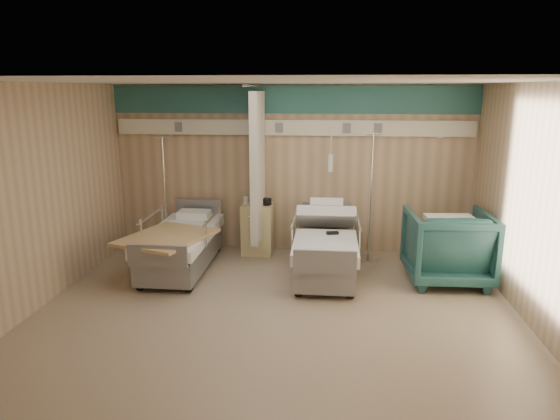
% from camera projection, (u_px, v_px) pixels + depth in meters
% --- Properties ---
extents(ground, '(6.00, 5.00, 0.00)m').
position_uv_depth(ground, '(276.00, 309.00, 6.32)').
color(ground, gray).
rests_on(ground, ground).
extents(room_walls, '(6.04, 5.04, 2.82)m').
position_uv_depth(room_walls, '(276.00, 160.00, 6.13)').
color(room_walls, tan).
rests_on(room_walls, ground).
extents(bed_right, '(1.00, 2.16, 0.63)m').
position_uv_depth(bed_right, '(325.00, 254.00, 7.45)').
color(bed_right, white).
rests_on(bed_right, ground).
extents(bed_left, '(1.00, 2.16, 0.63)m').
position_uv_depth(bed_left, '(182.00, 250.00, 7.66)').
color(bed_left, white).
rests_on(bed_left, ground).
extents(bedside_cabinet, '(0.50, 0.48, 0.85)m').
position_uv_depth(bedside_cabinet, '(258.00, 229.00, 8.40)').
color(bedside_cabinet, '#CEBD81').
rests_on(bedside_cabinet, ground).
extents(visitor_armchair, '(1.17, 1.20, 1.05)m').
position_uv_depth(visitor_armchair, '(447.00, 246.00, 7.13)').
color(visitor_armchair, '#1E4B4B').
rests_on(visitor_armchair, ground).
extents(waffle_blanket, '(0.71, 0.64, 0.08)m').
position_uv_depth(waffle_blanket, '(453.00, 208.00, 6.98)').
color(waffle_blanket, silver).
rests_on(waffle_blanket, visitor_armchair).
extents(iv_stand_right, '(0.37, 0.37, 2.06)m').
position_uv_depth(iv_stand_right, '(369.00, 235.00, 8.08)').
color(iv_stand_right, silver).
rests_on(iv_stand_right, ground).
extents(iv_stand_left, '(0.36, 0.36, 1.99)m').
position_uv_depth(iv_stand_left, '(167.00, 229.00, 8.43)').
color(iv_stand_left, silver).
rests_on(iv_stand_left, ground).
extents(call_remote, '(0.19, 0.12, 0.04)m').
position_uv_depth(call_remote, '(332.00, 233.00, 7.35)').
color(call_remote, black).
rests_on(call_remote, bed_right).
extents(tan_blanket, '(1.38, 1.54, 0.04)m').
position_uv_depth(tan_blanket, '(167.00, 237.00, 7.14)').
color(tan_blanket, tan).
rests_on(tan_blanket, bed_left).
extents(toiletry_bag, '(0.24, 0.19, 0.11)m').
position_uv_depth(toiletry_bag, '(264.00, 202.00, 8.24)').
color(toiletry_bag, black).
rests_on(toiletry_bag, bedside_cabinet).
extents(white_cup, '(0.09, 0.09, 0.12)m').
position_uv_depth(white_cup, '(246.00, 200.00, 8.32)').
color(white_cup, white).
rests_on(white_cup, bedside_cabinet).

